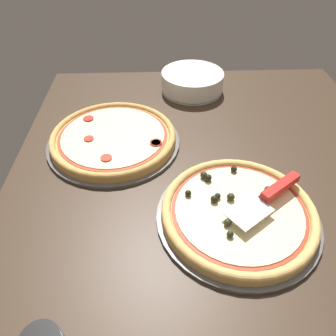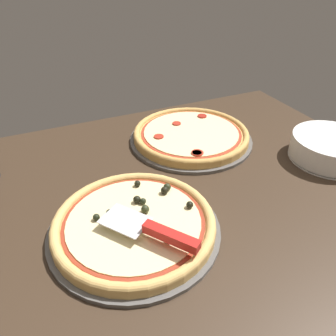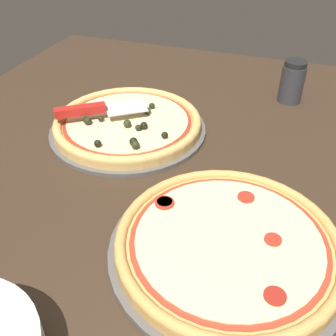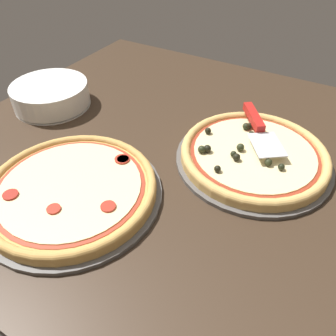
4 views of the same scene
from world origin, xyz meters
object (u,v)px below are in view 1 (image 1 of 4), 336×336
(pizza_front, at_px, (238,212))
(plate_stack, at_px, (192,82))
(serving_spatula, at_px, (273,192))
(pizza_back, at_px, (113,137))

(pizza_front, distance_m, plate_stack, 0.62)
(serving_spatula, height_order, plate_stack, same)
(pizza_front, xyz_separation_m, pizza_back, (0.30, 0.31, 0.00))
(plate_stack, bearing_deg, pizza_back, 140.58)
(pizza_back, distance_m, serving_spatula, 0.48)
(pizza_front, relative_size, serving_spatula, 1.76)
(pizza_front, relative_size, plate_stack, 1.57)
(pizza_front, xyz_separation_m, serving_spatula, (0.03, -0.08, 0.03))
(pizza_front, bearing_deg, serving_spatula, -71.82)
(pizza_back, xyz_separation_m, serving_spatula, (-0.27, -0.39, 0.03))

